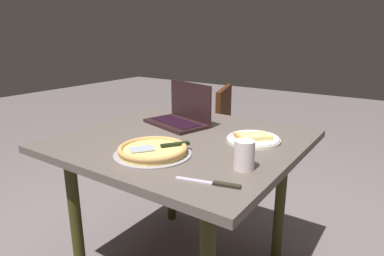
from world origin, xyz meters
The scene contains 7 objects.
dining_table centered at (0.00, 0.00, 0.68)m, with size 1.04×1.09×0.77m.
laptop centered at (-0.19, -0.15, 0.82)m, with size 0.30×0.39×0.23m.
pizza_plate centered at (-0.13, 0.31, 0.78)m, with size 0.25×0.25×0.04m.
pizza_tray centered at (0.26, 0.03, 0.79)m, with size 0.33×0.33×0.04m.
table_knife centered at (0.36, 0.39, 0.77)m, with size 0.07×0.23×0.01m.
drink_cup centered at (0.19, 0.42, 0.83)m, with size 0.08×0.08×0.11m.
chair_near centered at (-0.89, -0.41, 0.50)m, with size 0.57×0.57×0.86m.
Camera 1 is at (1.24, 0.90, 1.26)m, focal length 30.80 mm.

